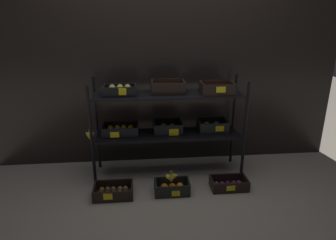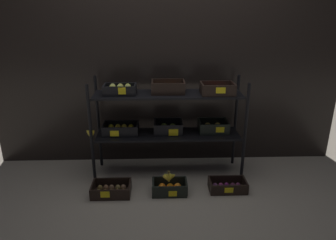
% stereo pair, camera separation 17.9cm
% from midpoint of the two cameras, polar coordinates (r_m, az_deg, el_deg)
% --- Properties ---
extents(ground_plane, '(10.00, 10.00, 0.00)m').
position_cam_midpoint_polar(ground_plane, '(3.48, 1.50, -9.70)').
color(ground_plane, gray).
extents(storefront_wall, '(3.94, 0.12, 1.98)m').
position_cam_midpoint_polar(storefront_wall, '(3.50, 1.26, 7.91)').
color(storefront_wall, black).
rests_on(storefront_wall, ground_plane).
extents(display_rack, '(1.65, 0.43, 1.05)m').
position_cam_midpoint_polar(display_rack, '(3.20, 1.42, 1.26)').
color(display_rack, black).
rests_on(display_rack, ground_plane).
extents(crate_ground_kiwi, '(0.38, 0.24, 0.12)m').
position_cam_midpoint_polar(crate_ground_kiwi, '(3.12, -8.82, -12.76)').
color(crate_ground_kiwi, black).
rests_on(crate_ground_kiwi, ground_plane).
extents(crate_ground_orange, '(0.34, 0.21, 0.13)m').
position_cam_midpoint_polar(crate_ground_orange, '(3.10, 2.05, -12.58)').
color(crate_ground_orange, black).
rests_on(crate_ground_orange, ground_plane).
extents(crate_ground_plum, '(0.37, 0.22, 0.11)m').
position_cam_midpoint_polar(crate_ground_plum, '(3.22, 12.59, -11.97)').
color(crate_ground_plum, black).
rests_on(crate_ground_plum, ground_plane).
extents(banana_bunch_loose, '(0.14, 0.05, 0.12)m').
position_cam_midpoint_polar(banana_bunch_loose, '(3.03, 1.85, -10.63)').
color(banana_bunch_loose, brown).
rests_on(banana_bunch_loose, crate_ground_orange).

